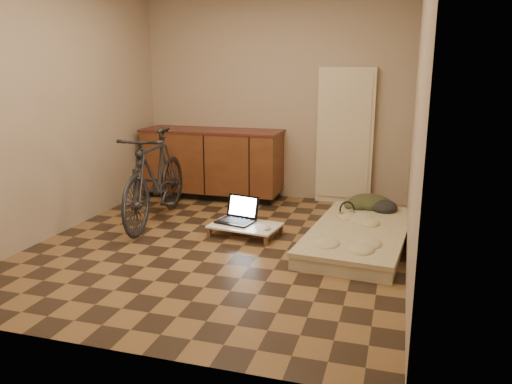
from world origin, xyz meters
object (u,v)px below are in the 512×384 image
(bicycle, at_px, (155,172))
(laptop, at_px, (238,216))
(futon, at_px, (359,235))
(lap_desk, at_px, (245,226))

(bicycle, distance_m, laptop, 1.06)
(futon, distance_m, lap_desk, 1.16)
(lap_desk, relative_size, laptop, 1.75)
(bicycle, height_order, futon, bicycle)
(bicycle, bearing_deg, futon, -7.12)
(bicycle, relative_size, laptop, 4.12)
(futon, height_order, lap_desk, futon)
(bicycle, bearing_deg, laptop, -9.14)
(laptop, bearing_deg, futon, 12.21)
(bicycle, distance_m, lap_desk, 1.20)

